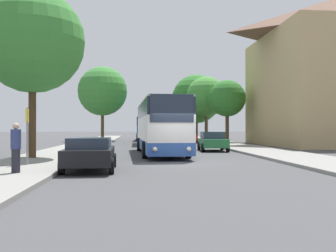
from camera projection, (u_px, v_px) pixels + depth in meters
ground_plane at (179, 163)px, 19.36m from camera, size 300.00×300.00×0.00m
sidewalk_left at (34, 163)px, 18.79m from camera, size 4.00×120.00×0.15m
sidewalk_right at (316, 161)px, 19.93m from camera, size 4.00×120.00×0.15m
bus_front at (160, 126)px, 26.02m from camera, size 3.10×12.16×3.51m
bus_middle at (151, 126)px, 41.19m from camera, size 2.88×10.25×3.55m
bus_rear at (148, 128)px, 54.54m from camera, size 3.17×11.59×3.19m
parked_car_left_curb at (90, 153)px, 16.08m from camera, size 2.12×4.42×1.36m
parked_car_right_near at (213, 141)px, 29.58m from camera, size 2.17×4.09×1.45m
parked_car_right_far at (187, 136)px, 45.96m from camera, size 2.11×4.38×1.40m
bus_stop_sign at (27, 129)px, 17.10m from camera, size 0.08×0.45×2.49m
pedestrian_waiting_near at (16, 147)px, 14.03m from camera, size 0.36×0.36×1.78m
tree_left_near at (102, 91)px, 50.81m from camera, size 6.37×6.37×9.52m
tree_left_far at (32, 41)px, 21.24m from camera, size 5.62×5.62×9.12m
tree_right_near at (196, 99)px, 52.01m from camera, size 6.45×6.45×8.65m
tree_right_mid at (206, 97)px, 48.29m from camera, size 4.95×4.95×7.90m
tree_right_far at (227, 98)px, 43.96m from camera, size 4.11×4.11×6.96m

